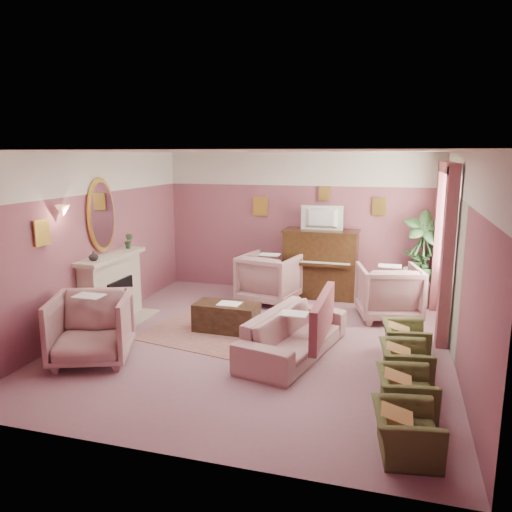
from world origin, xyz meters
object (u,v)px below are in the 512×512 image
(floral_armchair_front, at_px, (91,325))
(side_table, at_px, (417,287))
(olive_chair_a, at_px, (406,425))
(television, at_px, (321,216))
(olive_chair_d, at_px, (405,335))
(piano, at_px, (320,264))
(sofa, at_px, (294,326))
(olive_chair_b, at_px, (406,386))
(floral_armchair_right, at_px, (389,289))
(olive_chair_c, at_px, (405,357))
(floral_armchair_left, at_px, (269,275))
(coffee_table, at_px, (227,317))

(floral_armchair_front, relative_size, side_table, 1.47)
(olive_chair_a, bearing_deg, television, 107.73)
(olive_chair_d, bearing_deg, television, 122.19)
(olive_chair_d, bearing_deg, piano, 121.68)
(television, height_order, olive_chair_d, television)
(floral_armchair_front, bearing_deg, piano, 58.21)
(television, height_order, sofa, television)
(floral_armchair_front, distance_m, olive_chair_a, 4.21)
(olive_chair_a, bearing_deg, olive_chair_b, 90.00)
(floral_armchair_right, height_order, olive_chair_d, floral_armchair_right)
(piano, relative_size, floral_armchair_right, 1.36)
(floral_armchair_front, xyz_separation_m, side_table, (4.28, 3.89, -0.17))
(sofa, distance_m, side_table, 3.37)
(piano, distance_m, olive_chair_c, 3.78)
(olive_chair_c, bearing_deg, olive_chair_b, -90.00)
(television, relative_size, olive_chair_a, 1.16)
(floral_armchair_right, bearing_deg, sofa, -121.68)
(floral_armchair_front, height_order, olive_chair_d, floral_armchair_front)
(piano, relative_size, floral_armchair_front, 1.36)
(olive_chair_c, height_order, olive_chair_d, same)
(floral_armchair_front, height_order, olive_chair_c, floral_armchair_front)
(floral_armchair_left, bearing_deg, olive_chair_b, -55.57)
(sofa, relative_size, floral_armchair_front, 2.02)
(olive_chair_a, xyz_separation_m, olive_chair_b, (0.00, 0.82, 0.00))
(floral_armchair_front, distance_m, side_table, 5.78)
(sofa, xyz_separation_m, olive_chair_d, (1.50, 0.41, -0.12))
(olive_chair_d, bearing_deg, olive_chair_c, -90.00)
(coffee_table, distance_m, olive_chair_a, 3.82)
(side_table, bearing_deg, olive_chair_c, -93.66)
(coffee_table, bearing_deg, sofa, -27.63)
(olive_chair_d, bearing_deg, coffee_table, 175.26)
(television, distance_m, sofa, 3.18)
(floral_armchair_right, relative_size, olive_chair_b, 1.50)
(floral_armchair_right, bearing_deg, olive_chair_d, -80.11)
(coffee_table, relative_size, olive_chair_a, 1.45)
(floral_armchair_left, distance_m, olive_chair_b, 4.36)
(sofa, height_order, floral_armchair_right, floral_armchair_right)
(piano, distance_m, floral_armchair_front, 4.69)
(piano, bearing_deg, television, -90.00)
(olive_chair_c, xyz_separation_m, side_table, (0.21, 3.31, 0.05))
(floral_armchair_left, height_order, olive_chair_c, floral_armchair_left)
(floral_armchair_left, bearing_deg, olive_chair_c, -48.39)
(olive_chair_c, bearing_deg, floral_armchair_left, 131.61)
(floral_armchair_left, distance_m, olive_chair_c, 3.72)
(olive_chair_a, relative_size, olive_chair_c, 1.00)
(coffee_table, distance_m, olive_chair_c, 2.91)
(olive_chair_a, distance_m, olive_chair_c, 1.64)
(floral_armchair_right, relative_size, olive_chair_a, 1.50)
(olive_chair_b, bearing_deg, side_table, 87.06)
(piano, bearing_deg, floral_armchair_right, -37.54)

